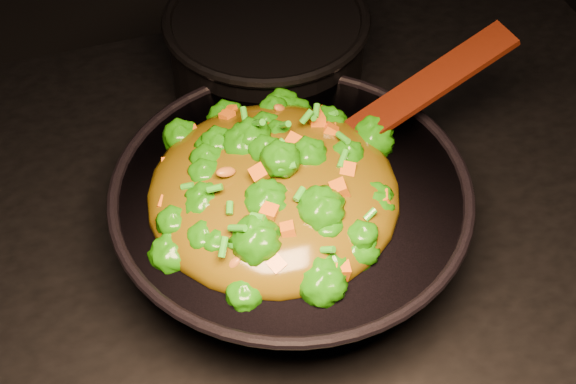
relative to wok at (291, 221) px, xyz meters
name	(u,v)px	position (x,y,z in m)	size (l,w,h in m)	color
wok	(291,221)	(0.00, 0.00, 0.00)	(0.37, 0.37, 0.10)	black
stir_fry	(273,167)	(-0.02, 0.00, 0.10)	(0.26, 0.26, 0.09)	#1C6F07
spatula	(405,101)	(0.14, 0.05, 0.10)	(0.27, 0.04, 0.01)	#351503
back_pot	(267,59)	(0.05, 0.25, 0.02)	(0.24, 0.24, 0.14)	black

